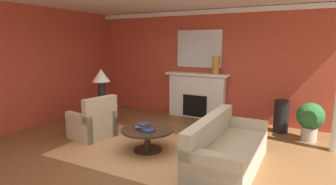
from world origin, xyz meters
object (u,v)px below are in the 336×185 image
at_px(fireplace, 197,97).
at_px(coffee_table, 147,134).
at_px(sofa, 227,151).
at_px(potted_plant, 310,118).
at_px(armchair_near_window, 93,124).
at_px(table_lamp, 101,79).
at_px(vase_mantel_right, 216,65).
at_px(side_table, 103,112).
at_px(vase_tall_corner, 281,116).
at_px(mantel_mirror, 199,49).

relative_size(fireplace, coffee_table, 1.80).
xyz_separation_m(sofa, coffee_table, (-1.56, 0.00, 0.04)).
bearing_deg(sofa, potted_plant, 59.98).
xyz_separation_m(armchair_near_window, table_lamp, (-0.33, 0.69, 0.92)).
height_order(vase_mantel_right, potted_plant, vase_mantel_right).
bearing_deg(side_table, sofa, -13.12).
height_order(armchair_near_window, vase_tall_corner, armchair_near_window).
height_order(mantel_mirror, table_lamp, mantel_mirror).
bearing_deg(vase_tall_corner, table_lamp, -157.22).
bearing_deg(table_lamp, fireplace, 48.99).
relative_size(sofa, armchair_near_window, 2.21).
distance_m(armchair_near_window, side_table, 0.77).
height_order(fireplace, armchair_near_window, fireplace).
bearing_deg(side_table, armchair_near_window, -64.68).
xyz_separation_m(sofa, table_lamp, (-3.35, 0.78, 0.93)).
height_order(sofa, vase_tall_corner, sofa).
bearing_deg(potted_plant, side_table, -163.91).
relative_size(armchair_near_window, vase_mantel_right, 1.99).
bearing_deg(armchair_near_window, fireplace, 62.51).
distance_m(fireplace, vase_tall_corner, 2.29).
height_order(table_lamp, potted_plant, table_lamp).
xyz_separation_m(fireplace, potted_plant, (2.86, -0.65, -0.10)).
xyz_separation_m(armchair_near_window, side_table, (-0.33, 0.69, 0.09)).
height_order(vase_tall_corner, vase_mantel_right, vase_mantel_right).
height_order(mantel_mirror, armchair_near_window, mantel_mirror).
bearing_deg(sofa, vase_mantel_right, 112.08).
xyz_separation_m(fireplace, vase_mantel_right, (0.55, -0.05, 0.90)).
xyz_separation_m(side_table, table_lamp, (0.00, 0.00, 0.82)).
bearing_deg(vase_mantel_right, vase_tall_corner, -8.33).
distance_m(mantel_mirror, potted_plant, 3.28).
bearing_deg(fireplace, sofa, -59.10).
bearing_deg(vase_mantel_right, side_table, -139.70).
relative_size(fireplace, potted_plant, 2.16).
distance_m(armchair_near_window, table_lamp, 1.19).
relative_size(fireplace, sofa, 0.86).
height_order(coffee_table, side_table, side_table).
xyz_separation_m(mantel_mirror, coffee_table, (0.09, -2.87, -1.58)).
height_order(fireplace, potted_plant, fireplace).
bearing_deg(coffee_table, vase_tall_corner, 48.43).
height_order(mantel_mirror, sofa, mantel_mirror).
xyz_separation_m(fireplace, armchair_near_window, (-1.38, -2.66, -0.29)).
bearing_deg(vase_mantel_right, fireplace, 174.84).
distance_m(mantel_mirror, table_lamp, 2.78).
relative_size(coffee_table, side_table, 1.43).
xyz_separation_m(side_table, potted_plant, (4.57, 1.32, 0.09)).
xyz_separation_m(mantel_mirror, vase_tall_corner, (2.26, -0.42, -1.53)).
bearing_deg(coffee_table, mantel_mirror, 91.74).
bearing_deg(potted_plant, mantel_mirror, 164.95).
distance_m(table_lamp, potted_plant, 4.81).
xyz_separation_m(fireplace, vase_tall_corner, (2.26, -0.30, -0.21)).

